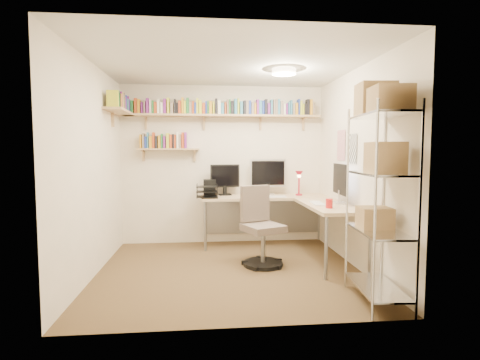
% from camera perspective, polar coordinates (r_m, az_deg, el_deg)
% --- Properties ---
extents(ground, '(3.20, 3.20, 0.00)m').
position_cam_1_polar(ground, '(4.74, -1.57, -13.63)').
color(ground, '#49351F').
rests_on(ground, ground).
extents(room_shell, '(3.24, 3.04, 2.52)m').
position_cam_1_polar(room_shell, '(4.51, -1.55, 5.43)').
color(room_shell, '#F4E1C7').
rests_on(room_shell, ground).
extents(wall_shelves, '(3.12, 1.09, 0.80)m').
position_cam_1_polar(wall_shelves, '(5.82, -6.59, 9.89)').
color(wall_shelves, tan).
rests_on(wall_shelves, ground).
extents(corner_desk, '(2.07, 2.02, 1.34)m').
position_cam_1_polar(corner_desk, '(5.59, 4.90, -2.81)').
color(corner_desk, '#D2B388').
rests_on(corner_desk, ground).
extents(office_chair, '(0.59, 0.60, 1.02)m').
position_cam_1_polar(office_chair, '(4.88, 3.19, -7.90)').
color(office_chair, black).
rests_on(office_chair, ground).
extents(wire_rack, '(0.47, 0.86, 2.13)m').
position_cam_1_polar(wire_rack, '(3.79, 20.64, 4.00)').
color(wire_rack, silver).
rests_on(wire_rack, ground).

